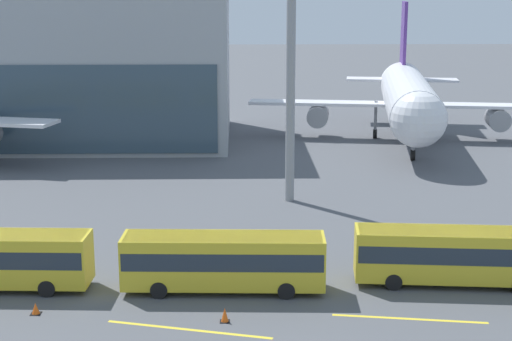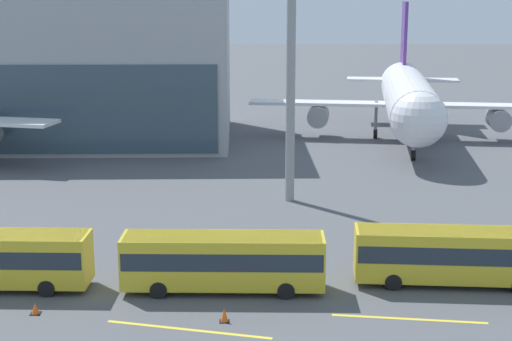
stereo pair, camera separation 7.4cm
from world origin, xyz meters
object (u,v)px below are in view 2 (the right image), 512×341
object	(u,v)px
shuttle_bus_2	(223,259)
shuttle_bus_3	(454,253)
floodlight_mast	(292,3)
traffic_cone_0	(35,308)
airliner_at_gate_far	(409,98)
traffic_cone_1	(224,315)

from	to	relation	value
shuttle_bus_2	shuttle_bus_3	world-z (taller)	same
shuttle_bus_3	shuttle_bus_2	bearing A→B (deg)	-171.53
shuttle_bus_3	floodlight_mast	world-z (taller)	floodlight_mast
shuttle_bus_2	traffic_cone_0	bearing A→B (deg)	-160.75
airliner_at_gate_far	shuttle_bus_3	world-z (taller)	airliner_at_gate_far
shuttle_bus_2	floodlight_mast	world-z (taller)	floodlight_mast
shuttle_bus_2	shuttle_bus_3	size ratio (longest dim) A/B	0.99
airliner_at_gate_far	shuttle_bus_2	size ratio (longest dim) A/B	3.13
shuttle_bus_2	shuttle_bus_3	xyz separation A→B (m)	(13.81, 0.72, 0.00)
traffic_cone_1	traffic_cone_0	bearing A→B (deg)	173.00
airliner_at_gate_far	floodlight_mast	distance (m)	32.40
shuttle_bus_2	traffic_cone_1	distance (m)	4.69
airliner_at_gate_far	shuttle_bus_3	size ratio (longest dim) A/B	3.11
shuttle_bus_2	traffic_cone_0	size ratio (longest dim) A/B	18.58
shuttle_bus_3	traffic_cone_0	world-z (taller)	shuttle_bus_3
shuttle_bus_2	traffic_cone_1	world-z (taller)	shuttle_bus_2
shuttle_bus_3	floodlight_mast	bearing A→B (deg)	119.33
airliner_at_gate_far	floodlight_mast	bearing A→B (deg)	-22.04
airliner_at_gate_far	traffic_cone_0	world-z (taller)	airliner_at_gate_far
traffic_cone_0	shuttle_bus_2	bearing A→B (deg)	17.01
shuttle_bus_3	traffic_cone_0	xyz separation A→B (m)	(-24.07, -3.86, -1.67)
traffic_cone_1	shuttle_bus_2	bearing A→B (deg)	91.69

